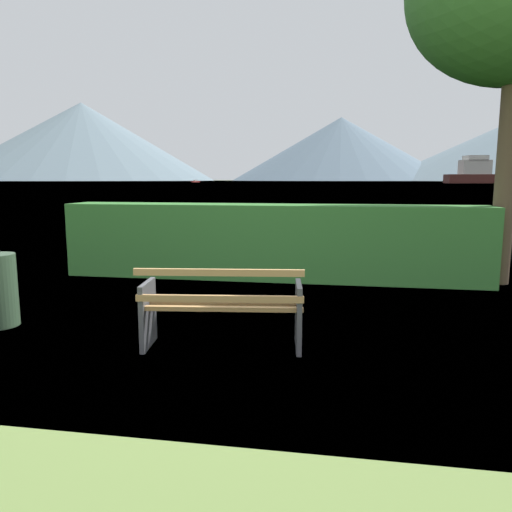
# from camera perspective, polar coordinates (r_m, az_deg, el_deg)

# --- Properties ---
(ground_plane) EXTENTS (1400.00, 1400.00, 0.00)m
(ground_plane) POSITION_cam_1_polar(r_m,az_deg,el_deg) (5.16, -3.83, -10.40)
(ground_plane) COLOR olive
(water_surface) EXTENTS (620.00, 620.00, 0.00)m
(water_surface) POSITION_cam_1_polar(r_m,az_deg,el_deg) (312.87, 9.59, 8.47)
(water_surface) COLOR #7A99A8
(water_surface) RESTS_ON ground_plane
(park_bench) EXTENTS (1.68, 0.76, 0.87)m
(park_bench) POSITION_cam_1_polar(r_m,az_deg,el_deg) (4.98, -3.96, -6.02)
(park_bench) COLOR tan
(park_bench) RESTS_ON ground_plane
(hedge_row) EXTENTS (7.20, 0.81, 1.28)m
(hedge_row) POSITION_cam_1_polar(r_m,az_deg,el_deg) (8.48, 1.81, 1.67)
(hedge_row) COLOR #387A33
(hedge_row) RESTS_ON ground_plane
(cargo_ship_large) EXTENTS (64.60, 15.85, 11.49)m
(cargo_ship_large) POSITION_cam_1_polar(r_m,az_deg,el_deg) (234.78, 27.55, 8.27)
(cargo_ship_large) COLOR #471E19
(cargo_ship_large) RESTS_ON water_surface
(sailboat_mid) EXTENTS (4.03, 5.25, 1.33)m
(sailboat_mid) POSITION_cam_1_polar(r_m,az_deg,el_deg) (265.04, -7.04, 8.57)
(sailboat_mid) COLOR #B2332D
(sailboat_mid) RESTS_ON water_surface
(distant_hills) EXTENTS (850.08, 367.59, 89.33)m
(distant_hills) POSITION_cam_1_polar(r_m,az_deg,el_deg) (572.85, 8.95, 12.75)
(distant_hills) COLOR slate
(distant_hills) RESTS_ON ground_plane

